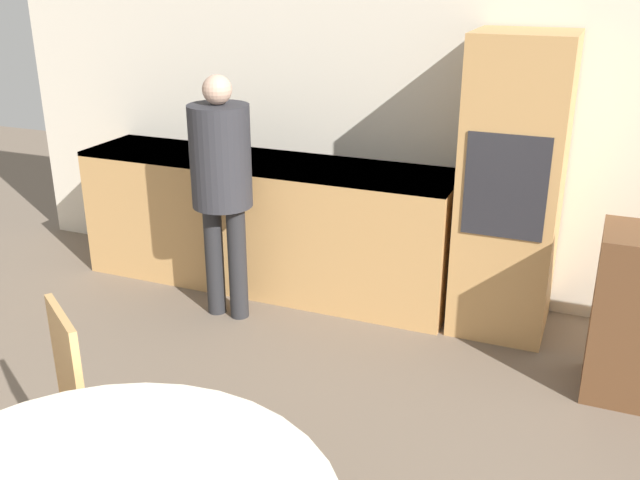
{
  "coord_description": "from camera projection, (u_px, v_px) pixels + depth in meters",
  "views": [
    {
      "loc": [
        0.98,
        0.39,
        2.17
      ],
      "look_at": [
        -0.05,
        2.91,
        1.11
      ],
      "focal_mm": 40.0,
      "sensor_mm": 36.0,
      "label": 1
    }
  ],
  "objects": [
    {
      "name": "wall_back",
      "position": [
        447.0,
        108.0,
        4.6
      ],
      "size": [
        6.68,
        0.05,
        2.6
      ],
      "color": "silver",
      "rests_on": "ground_plane"
    },
    {
      "name": "kitchen_counter",
      "position": [
        265.0,
        222.0,
        5.01
      ],
      "size": [
        2.66,
        0.6,
        0.92
      ],
      "color": "tan",
      "rests_on": "ground_plane"
    },
    {
      "name": "oven_unit",
      "position": [
        511.0,
        188.0,
        4.28
      ],
      "size": [
        0.58,
        0.59,
        1.83
      ],
      "color": "tan",
      "rests_on": "ground_plane"
    },
    {
      "name": "chair_far_left",
      "position": [
        49.0,
        412.0,
        2.8
      ],
      "size": [
        0.56,
        0.56,
        0.94
      ],
      "rotation": [
        0.0,
        0.0,
        5.67
      ],
      "color": "tan",
      "rests_on": "ground_plane"
    },
    {
      "name": "person_standing",
      "position": [
        221.0,
        174.0,
        4.39
      ],
      "size": [
        0.38,
        0.38,
        1.57
      ],
      "color": "#262628",
      "rests_on": "ground_plane"
    }
  ]
}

